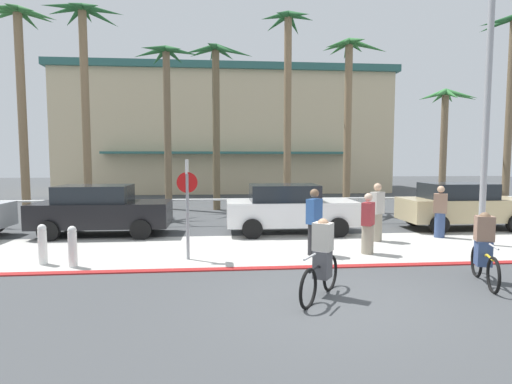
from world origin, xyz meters
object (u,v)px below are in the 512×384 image
object	(u,v)px
pedestrian_1	(314,225)
pedestrian_3	(377,214)
stop_sign_bike_lane	(187,194)
pedestrian_0	(440,214)
streetlight_curb	(493,99)
cyclist_yellow_1	(484,250)
palm_tree_7	(511,73)
bollard_1	(73,246)
pedestrian_2	(368,226)
car_white_2	(289,208)
palm_tree_6	(445,117)
bollard_0	(42,244)
palm_tree_3	(216,89)
palm_tree_5	(349,82)
palm_tree_4	(287,73)
palm_tree_1	(84,59)
palm_tree_2	(166,91)
car_tan_3	(461,205)
car_black_1	(101,210)
cyclist_black_0	(322,260)
palm_tree_0	(20,59)

from	to	relation	value
pedestrian_1	pedestrian_3	world-z (taller)	pedestrian_3
stop_sign_bike_lane	pedestrian_0	size ratio (longest dim) A/B	1.50
streetlight_curb	cyclist_yellow_1	world-z (taller)	streetlight_curb
palm_tree_7	bollard_1	bearing A→B (deg)	-150.97
palm_tree_7	pedestrian_3	distance (m)	14.33
palm_tree_7	pedestrian_2	xyz separation A→B (m)	(-11.09, -9.58, -6.22)
car_white_2	pedestrian_1	size ratio (longest dim) A/B	2.47
palm_tree_6	cyclist_yellow_1	distance (m)	15.30
pedestrian_0	pedestrian_3	distance (m)	2.31
bollard_0	palm_tree_6	distance (m)	20.16
palm_tree_3	palm_tree_5	distance (m)	6.48
palm_tree_4	palm_tree_1	bearing A→B (deg)	-177.13
palm_tree_2	car_tan_3	xyz separation A→B (m)	(11.45, -6.88, -5.07)
palm_tree_4	car_black_1	size ratio (longest dim) A/B	2.19
palm_tree_4	palm_tree_2	bearing A→B (deg)	169.17
bollard_0	car_white_2	bearing A→B (deg)	28.24
streetlight_curb	cyclist_yellow_1	size ratio (longest dim) A/B	4.30
stop_sign_bike_lane	palm_tree_2	bearing A→B (deg)	99.92
palm_tree_5	car_white_2	bearing A→B (deg)	-124.38
palm_tree_6	pedestrian_0	distance (m)	10.70
palm_tree_2	car_tan_3	bearing A→B (deg)	-31.02
palm_tree_5	palm_tree_7	xyz separation A→B (m)	(8.81, 0.74, 0.70)
stop_sign_bike_lane	car_black_1	size ratio (longest dim) A/B	0.58
palm_tree_4	pedestrian_3	distance (m)	9.74
palm_tree_4	cyclist_black_0	bearing A→B (deg)	-96.45
bollard_0	pedestrian_2	world-z (taller)	pedestrian_2
palm_tree_4	palm_tree_6	size ratio (longest dim) A/B	1.52
palm_tree_6	cyclist_black_0	distance (m)	17.59
cyclist_black_0	palm_tree_2	bearing A→B (deg)	108.57
palm_tree_2	palm_tree_3	bearing A→B (deg)	-10.76
palm_tree_2	pedestrian_3	xyz separation A→B (m)	(7.50, -8.77, -5.09)
stop_sign_bike_lane	streetlight_curb	size ratio (longest dim) A/B	0.34
pedestrian_1	palm_tree_1	bearing A→B (deg)	134.31
streetlight_curb	palm_tree_1	world-z (taller)	palm_tree_1
bollard_0	pedestrian_2	distance (m)	8.25
car_white_2	stop_sign_bike_lane	bearing A→B (deg)	-133.17
palm_tree_3	palm_tree_6	size ratio (longest dim) A/B	1.30
bollard_0	palm_tree_1	xyz separation A→B (m)	(-1.80, 9.13, 6.53)
palm_tree_7	cyclist_yellow_1	world-z (taller)	palm_tree_7
palm_tree_7	cyclist_black_0	xyz separation A→B (m)	(-13.16, -12.74, -6.29)
palm_tree_4	car_white_2	size ratio (longest dim) A/B	2.19
palm_tree_4	palm_tree_5	size ratio (longest dim) A/B	1.16
palm_tree_2	palm_tree_6	bearing A→B (deg)	0.61
streetlight_curb	pedestrian_1	bearing A→B (deg)	-173.16
palm_tree_0	car_black_1	size ratio (longest dim) A/B	2.10
stop_sign_bike_lane	pedestrian_3	bearing A→B (deg)	17.47
palm_tree_1	palm_tree_7	size ratio (longest dim) A/B	0.95
bollard_1	pedestrian_2	distance (m)	7.46
palm_tree_1	car_white_2	bearing A→B (deg)	-33.29
bollard_0	palm_tree_0	xyz separation A→B (m)	(-4.42, 8.82, 6.41)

